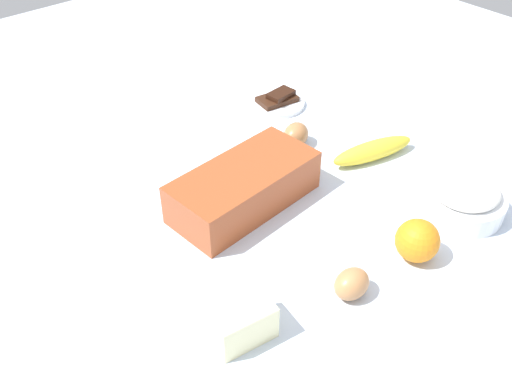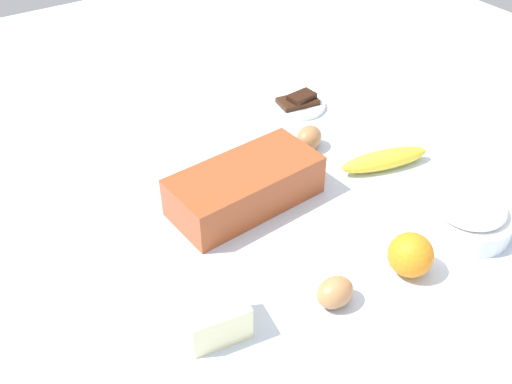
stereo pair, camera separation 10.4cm
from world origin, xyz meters
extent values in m
cube|color=silver|center=(0.00, 0.00, -0.01)|extent=(2.40, 2.40, 0.02)
cube|color=#9E4723|center=(-0.01, 0.03, 0.04)|extent=(0.29, 0.15, 0.08)
cube|color=black|center=(-0.01, 0.03, 0.04)|extent=(0.28, 0.14, 0.07)
cylinder|color=white|center=(0.28, -0.25, 0.02)|extent=(0.15, 0.15, 0.04)
torus|color=white|center=(0.28, -0.25, 0.04)|extent=(0.15, 0.15, 0.01)
ellipsoid|color=white|center=(0.28, -0.25, 0.05)|extent=(0.12, 0.12, 0.04)
ellipsoid|color=yellow|center=(0.29, -0.04, 0.02)|extent=(0.19, 0.09, 0.04)
sphere|color=orange|center=(0.12, -0.27, 0.04)|extent=(0.07, 0.07, 0.07)
cube|color=#F4EDB2|center=(-0.20, -0.20, 0.03)|extent=(0.10, 0.08, 0.06)
ellipsoid|color=#BA7E4C|center=(-0.02, -0.25, 0.02)|extent=(0.06, 0.05, 0.05)
ellipsoid|color=#AD7446|center=(0.20, 0.10, 0.03)|extent=(0.08, 0.07, 0.05)
cylinder|color=white|center=(0.29, 0.25, 0.01)|extent=(0.13, 0.13, 0.01)
cube|color=#381E11|center=(0.29, 0.25, 0.02)|extent=(0.10, 0.07, 0.01)
cube|color=black|center=(0.29, 0.25, 0.03)|extent=(0.07, 0.04, 0.01)
camera|label=1|loc=(-0.53, -0.61, 0.69)|focal=40.25mm
camera|label=2|loc=(-0.45, -0.67, 0.69)|focal=40.25mm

